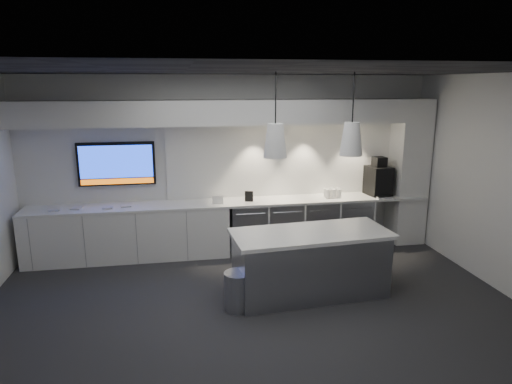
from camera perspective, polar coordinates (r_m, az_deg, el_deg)
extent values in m
plane|color=#2A2A2C|center=(6.08, -0.13, -14.61)|extent=(7.00, 7.00, 0.00)
plane|color=black|center=(5.37, -0.14, 14.94)|extent=(7.00, 7.00, 0.00)
plane|color=white|center=(7.96, -3.24, 3.59)|extent=(7.00, 0.00, 7.00)
plane|color=white|center=(3.23, 7.66, -11.55)|extent=(7.00, 0.00, 7.00)
plane|color=white|center=(7.02, 29.27, 0.55)|extent=(0.00, 7.00, 7.00)
cube|color=white|center=(7.77, -2.89, -1.32)|extent=(6.80, 0.65, 0.04)
cube|color=white|center=(7.89, -15.61, -5.00)|extent=(3.30, 0.63, 0.86)
cube|color=#999BA1|center=(7.93, -1.05, -4.42)|extent=(0.60, 0.61, 0.85)
cube|color=#999BA1|center=(8.05, 3.39, -4.18)|extent=(0.60, 0.61, 0.85)
cube|color=#999BA1|center=(8.22, 7.68, -3.92)|extent=(0.60, 0.61, 0.85)
cube|color=#999BA1|center=(8.42, 11.78, -3.64)|extent=(0.60, 0.61, 0.85)
cube|color=white|center=(8.16, 5.20, 4.15)|extent=(4.60, 0.03, 1.30)
cube|color=white|center=(7.56, -3.05, 9.94)|extent=(6.90, 0.60, 0.40)
cube|color=white|center=(8.69, 18.51, 2.40)|extent=(0.55, 0.55, 2.60)
cube|color=black|center=(7.90, -17.03, 3.39)|extent=(1.25, 0.06, 0.72)
cube|color=#1536CD|center=(7.86, -17.08, 3.64)|extent=(1.17, 0.00, 0.54)
cube|color=#DA5F0C|center=(7.92, -16.91, 1.28)|extent=(1.17, 0.00, 0.09)
cube|color=#999BA1|center=(6.38, 6.79, -9.04)|extent=(2.10, 0.98, 0.86)
cube|color=white|center=(6.23, 6.91, -5.19)|extent=(2.21, 1.09, 0.05)
cylinder|color=#999BA1|center=(6.02, -2.29, -12.26)|extent=(0.36, 0.36, 0.50)
cube|color=black|center=(8.46, 15.03, 1.38)|extent=(0.43, 0.47, 0.52)
cube|color=black|center=(8.40, 15.17, 3.67)|extent=(0.23, 0.23, 0.17)
cube|color=#999BA1|center=(8.31, 15.59, -0.59)|extent=(0.30, 0.23, 0.03)
cube|color=black|center=(7.73, -0.88, -0.55)|extent=(0.14, 0.05, 0.18)
cube|color=white|center=(7.61, -4.80, -0.98)|extent=(0.18, 0.02, 0.14)
cube|color=#B7B7B7|center=(7.87, -23.94, -2.07)|extent=(0.19, 0.19, 0.02)
cube|color=#B7B7B7|center=(7.84, -21.52, -1.89)|extent=(0.19, 0.19, 0.02)
cube|color=#B7B7B7|center=(7.71, -18.06, -1.86)|extent=(0.17, 0.17, 0.02)
cube|color=#B7B7B7|center=(7.73, -15.94, -1.67)|extent=(0.19, 0.19, 0.02)
cone|color=white|center=(5.82, 2.42, 6.42)|extent=(0.30, 0.30, 0.43)
cylinder|color=black|center=(5.77, 2.48, 12.01)|extent=(0.02, 0.02, 0.70)
cone|color=white|center=(6.12, 11.84, 6.50)|extent=(0.30, 0.30, 0.43)
cylinder|color=black|center=(6.08, 12.10, 11.80)|extent=(0.02, 0.02, 0.70)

